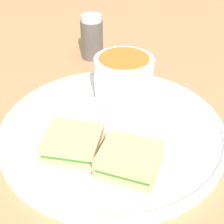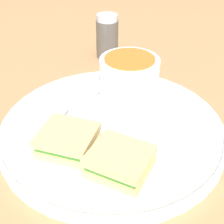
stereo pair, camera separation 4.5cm
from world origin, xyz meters
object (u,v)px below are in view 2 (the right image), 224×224
at_px(soup_bowl, 129,79).
at_px(spoon, 62,110).
at_px(sandwich_half_near, 68,140).
at_px(sandwich_half_far, 120,161).
at_px(salt_shaker, 107,37).

bearing_deg(soup_bowl, spoon, -122.23).
bearing_deg(sandwich_half_near, spoon, 139.66).
distance_m(spoon, sandwich_half_near, 0.09).
xyz_separation_m(soup_bowl, sandwich_half_near, (0.01, -0.15, -0.02)).
height_order(soup_bowl, sandwich_half_far, soup_bowl).
bearing_deg(soup_bowl, sandwich_half_far, -59.41).
height_order(soup_bowl, sandwich_half_near, soup_bowl).
bearing_deg(soup_bowl, salt_shaker, 137.49).
bearing_deg(sandwich_half_near, sandwich_half_far, 6.67).
bearing_deg(sandwich_half_far, soup_bowl, 120.59).
height_order(spoon, sandwich_half_near, sandwich_half_near).
xyz_separation_m(soup_bowl, sandwich_half_far, (0.08, -0.14, -0.02)).
relative_size(spoon, sandwich_half_far, 1.40).
bearing_deg(sandwich_half_near, salt_shaker, 118.24).
xyz_separation_m(spoon, sandwich_half_far, (0.14, -0.05, 0.01)).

